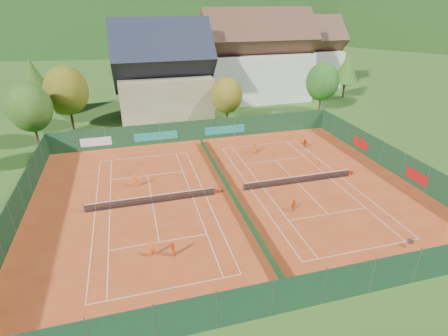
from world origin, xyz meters
TOP-DOWN VIEW (x-y plane):
  - ground at (0.00, 0.00)m, footprint 600.00×600.00m
  - clay_pad at (0.00, 0.00)m, footprint 40.00×32.00m
  - court_markings_left at (-8.00, 0.00)m, footprint 11.03×23.83m
  - court_markings_right at (8.00, 0.00)m, footprint 11.03×23.83m
  - tennis_net_left at (-7.85, 0.00)m, footprint 13.30×0.10m
  - tennis_net_right at (8.15, 0.00)m, footprint 13.30×0.10m
  - court_divider at (0.00, 0.00)m, footprint 0.03×28.80m
  - fence_north at (-0.46, 15.99)m, footprint 40.00×0.10m
  - fence_south at (0.00, -16.00)m, footprint 40.00×0.04m
  - fence_west at (-20.00, 0.00)m, footprint 0.04×32.00m
  - fence_east at (20.00, 0.05)m, footprint 0.09×32.00m
  - chalet at (-3.00, 30.00)m, footprint 16.20×12.00m
  - hotel_block_a at (16.00, 36.00)m, footprint 21.60×11.00m
  - hotel_block_b at (30.00, 44.00)m, footprint 17.28×10.00m
  - tree_west_front at (-22.00, 20.00)m, footprint 5.72×5.72m
  - tree_west_mid at (-18.00, 26.00)m, footprint 6.44×6.44m
  - tree_west_back at (-24.00, 34.00)m, footprint 5.60×5.60m
  - tree_center at (6.00, 22.00)m, footprint 5.01×5.01m
  - tree_east_front at (24.00, 24.00)m, footprint 5.72×5.72m
  - tree_east_mid at (34.00, 32.00)m, footprint 5.04×5.04m
  - tree_east_back at (26.00, 40.00)m, footprint 7.15×7.15m
  - mountain_backdrop at (28.54, 233.48)m, footprint 820.00×530.00m
  - ball_hopper at (11.85, -12.54)m, footprint 0.34×0.34m
  - loose_ball_0 at (-10.90, -7.51)m, footprint 0.07×0.07m
  - loose_ball_1 at (6.45, -8.99)m, footprint 0.07×0.07m
  - loose_ball_2 at (1.22, 5.75)m, footprint 0.07×0.07m
  - loose_ball_3 at (-2.61, 7.16)m, footprint 0.07×0.07m
  - player_left_near at (-8.68, -8.11)m, footprint 0.63×0.54m
  - player_left_mid at (-7.08, -8.61)m, footprint 0.68×0.54m
  - player_left_far at (-9.45, 3.98)m, footprint 0.99×0.60m
  - player_right_near at (5.00, -4.95)m, footprint 0.79×0.55m
  - player_right_far_a at (6.25, 9.33)m, footprint 0.74×0.52m
  - player_right_far_b at (13.40, 9.08)m, footprint 1.19×0.41m

SIDE VIEW (x-z plane):
  - mountain_backdrop at x=28.54m, z-range -160.64..81.36m
  - ground at x=0.00m, z-range -0.02..-0.02m
  - clay_pad at x=0.00m, z-range 0.00..0.01m
  - court_markings_left at x=-8.00m, z-range 0.01..0.01m
  - court_markings_right at x=8.00m, z-range 0.01..0.01m
  - loose_ball_0 at x=-10.90m, z-range 0.00..0.07m
  - loose_ball_1 at x=6.45m, z-range 0.00..0.07m
  - loose_ball_2 at x=1.22m, z-range 0.00..0.07m
  - loose_ball_3 at x=-2.61m, z-range 0.00..0.07m
  - court_divider at x=0.00m, z-range 0.00..1.00m
  - tennis_net_left at x=-7.85m, z-range 0.00..1.02m
  - tennis_net_right at x=8.15m, z-range 0.00..1.02m
  - ball_hopper at x=11.85m, z-range 0.16..0.96m
  - player_right_near at x=5.00m, z-range 0.00..1.25m
  - player_right_far_b at x=13.40m, z-range 0.00..1.27m
  - player_left_mid at x=-7.08m, z-range 0.00..1.36m
  - player_right_far_a at x=6.25m, z-range 0.00..1.43m
  - player_left_near at x=-8.68m, z-range 0.00..1.46m
  - player_left_far at x=-9.45m, z-range 0.00..1.50m
  - fence_north at x=-0.46m, z-range -0.03..2.97m
  - fence_east at x=20.00m, z-range -0.02..2.98m
  - fence_south at x=0.00m, z-range 0.00..3.00m
  - fence_west at x=-20.00m, z-range 0.00..3.00m
  - tree_center at x=6.00m, z-range 0.92..8.52m
  - tree_west_front at x=-22.00m, z-range 1.05..9.74m
  - tree_east_front at x=24.00m, z-range 1.05..9.74m
  - tree_east_mid at x=34.00m, z-range 1.56..10.56m
  - tree_west_mid at x=-18.00m, z-range 1.18..10.96m
  - hotel_block_b at x=30.00m, z-range -1.13..14.37m
  - chalet at x=-3.00m, z-range -1.38..14.62m
  - tree_west_back at x=-24.00m, z-range 1.74..11.74m
  - tree_east_back at x=26.00m, z-range 1.31..12.18m
  - hotel_block_a at x=16.00m, z-range -1.24..16.01m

